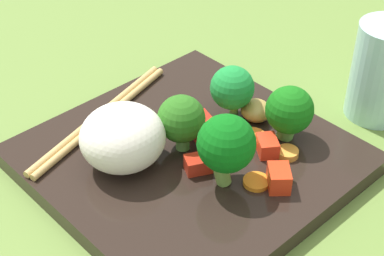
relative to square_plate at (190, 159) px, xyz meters
The scene contains 20 objects.
ground_plane 1.97cm from the square_plate, ahead, with size 110.00×110.00×2.00cm, color olive.
square_plate is the anchor object (origin of this frame).
rice_mound 7.70cm from the square_plate, 147.98° to the left, with size 8.23×8.05×6.22cm, color white.
broccoli_floret_0 4.53cm from the square_plate, 82.04° to the left, with size 4.75×4.75×5.97cm.
broccoli_floret_1 7.74cm from the square_plate, 99.80° to the right, with size 5.40×5.40×7.42cm.
broccoli_floret_2 11.05cm from the square_plate, 33.67° to the right, with size 4.88×4.88×6.07cm.
broccoli_floret_3 8.72cm from the square_plate, ahead, with size 4.65×4.65×6.00cm.
carrot_slice_0 9.75cm from the square_plate, 50.24° to the right, with size 2.16×2.16×0.70cm, color orange.
carrot_slice_1 6.86cm from the square_plate, 29.33° to the right, with size 2.60×2.60×0.59cm, color orange.
carrot_slice_2 7.87cm from the square_plate, 83.38° to the right, with size 2.52×2.52×0.45cm, color orange.
carrot_slice_3 5.21cm from the square_plate, 42.15° to the right, with size 2.03×2.03×0.53cm, color #F99735.
carrot_slice_4 5.66cm from the square_plate, ahead, with size 3.04×3.04×0.67cm, color orange.
pepper_chunk_0 9.85cm from the square_plate, 78.05° to the right, with size 2.66×1.98×2.04cm, color red.
pepper_chunk_1 3.34cm from the square_plate, 120.15° to the right, with size 2.49×1.83×1.53cm, color red.
pepper_chunk_2 3.63cm from the square_plate, 21.99° to the left, with size 2.10×2.22×2.35cm, color red.
pepper_chunk_3 7.87cm from the square_plate, 47.33° to the right, with size 2.53×1.87×1.68cm, color red.
chicken_piece_0 9.16cm from the square_plate, ahead, with size 3.45×3.22×2.10cm, color #B08B43.
chicken_piece_1 3.88cm from the square_plate, 52.48° to the right, with size 3.79×3.08×2.48cm, color tan.
chopstick_pair 10.91cm from the square_plate, 104.22° to the left, with size 21.72×6.30×0.75cm.
drinking_glass 23.32cm from the square_plate, 22.51° to the right, with size 6.80×6.80×10.98cm, color #ACDCDA.
Camera 1 is at (-33.61, -32.12, 40.53)cm, focal length 56.75 mm.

